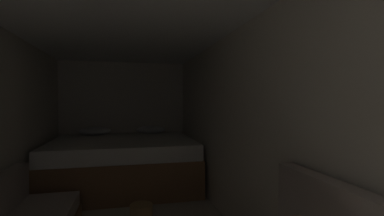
{
  "coord_description": "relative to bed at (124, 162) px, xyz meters",
  "views": [
    {
      "loc": [
        0.06,
        -0.37,
        1.34
      ],
      "look_at": [
        0.75,
        2.55,
        1.26
      ],
      "focal_mm": 25.62,
      "sensor_mm": 36.0,
      "label": 1
    }
  ],
  "objects": [
    {
      "name": "wall_back",
      "position": [
        0.0,
        0.93,
        0.66
      ],
      "size": [
        2.37,
        0.05,
        2.07
      ],
      "primitive_type": "cube",
      "color": "beige",
      "rests_on": "ground"
    },
    {
      "name": "wall_right",
      "position": [
        1.16,
        -1.87,
        0.66
      ],
      "size": [
        0.05,
        5.56,
        2.07
      ],
      "primitive_type": "cube",
      "color": "beige",
      "rests_on": "ground"
    },
    {
      "name": "ceiling_slab",
      "position": [
        0.0,
        -1.87,
        1.72
      ],
      "size": [
        2.37,
        5.56,
        0.05
      ],
      "primitive_type": "cube",
      "color": "white",
      "rests_on": "wall_left"
    },
    {
      "name": "bed",
      "position": [
        0.0,
        0.0,
        0.0
      ],
      "size": [
        2.15,
        1.74,
        0.88
      ],
      "color": "brown",
      "rests_on": "ground"
    },
    {
      "name": "wicker_basket",
      "position": [
        0.2,
        -1.48,
        -0.25
      ],
      "size": [
        0.24,
        0.24,
        0.24
      ],
      "color": "olive",
      "rests_on": "ground"
    }
  ]
}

